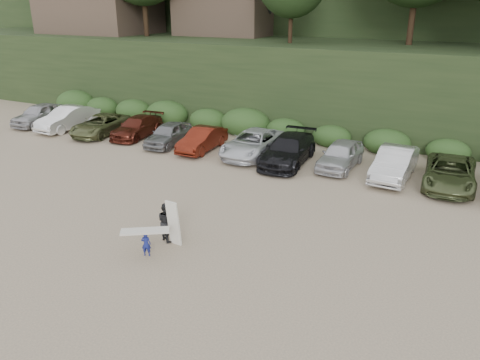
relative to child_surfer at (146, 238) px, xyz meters
The scene contains 4 objects.
ground 3.01m from the child_surfer, 61.36° to the left, with size 120.00×120.00×0.00m, color tan.
parked_cars 12.52m from the child_surfer, 92.25° to the left, with size 40.02×6.05×1.65m.
child_surfer is the anchor object (origin of this frame).
adult_surfer 1.35m from the child_surfer, 89.05° to the left, with size 1.26×0.87×1.88m.
Camera 1 is at (8.55, -14.69, 8.92)m, focal length 35.00 mm.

